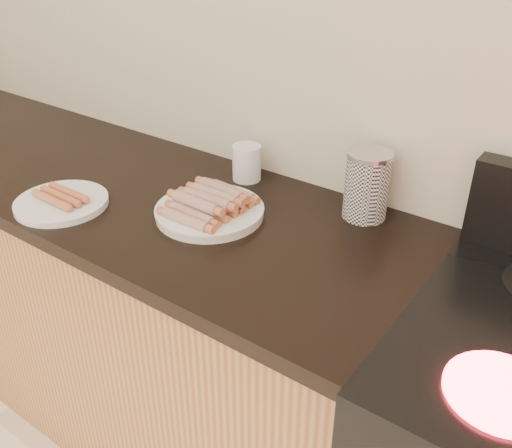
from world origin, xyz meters
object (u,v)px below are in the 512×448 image
Objects in this scene: main_plate at (210,213)px; side_plate at (62,203)px; canister at (367,185)px; mug at (247,163)px.

main_plate and side_plate have the same top height.
side_plate is (-0.34, -0.18, -0.00)m from main_plate.
canister reaches higher than main_plate.
mug is at bearing 54.44° from side_plate.
canister is (0.66, 0.41, 0.08)m from side_plate.
mug is at bearing -179.93° from canister.
mug reaches higher than side_plate.
main_plate is at bearing -76.86° from mug.
canister reaches higher than side_plate.
side_plate is 0.50m from mug.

